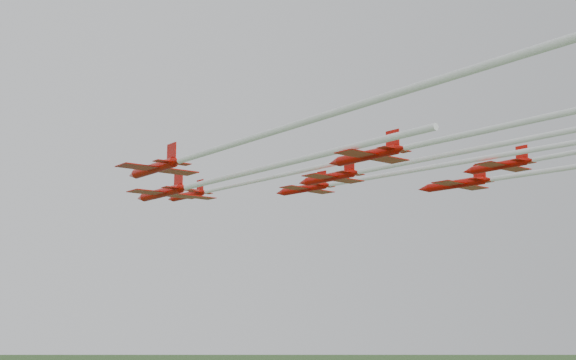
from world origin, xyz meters
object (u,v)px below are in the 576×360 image
object	(u,v)px
jet_row3_right	(562,169)
jet_lead	(254,181)
jet_row2_right	(382,175)
jet_row3_left	(235,143)
jet_row3_mid	(426,159)
jet_row2_left	(211,181)
jet_row4_left	(489,129)

from	to	relation	value
jet_row3_right	jet_lead	bearing A→B (deg)	129.61
jet_lead	jet_row3_right	distance (m)	39.23
jet_row2_right	jet_row3_left	bearing A→B (deg)	-160.63
jet_lead	jet_row3_mid	xyz separation A→B (m)	(9.82, -27.44, -1.48)
jet_row2_right	jet_row3_right	xyz separation A→B (m)	(19.52, -10.88, 0.30)
jet_row2_left	jet_row3_mid	world-z (taller)	jet_row3_mid
jet_row2_left	jet_row3_right	distance (m)	44.03
jet_lead	jet_row4_left	bearing A→B (deg)	-101.95
jet_row3_left	jet_row4_left	bearing A→B (deg)	-52.08
jet_lead	jet_row2_right	size ratio (longest dim) A/B	1.05
jet_row3_left	jet_row3_mid	size ratio (longest dim) A/B	1.05
jet_row3_right	jet_row4_left	size ratio (longest dim) A/B	1.16
jet_lead	jet_row3_mid	bearing A→B (deg)	-89.25
jet_row2_right	jet_row4_left	xyz separation A→B (m)	(-9.40, -36.76, -3.00)
jet_row3_left	jet_row4_left	xyz separation A→B (m)	(17.88, -12.75, -0.06)
jet_row2_right	jet_row3_mid	world-z (taller)	jet_row2_right
jet_row4_left	jet_row3_left	bearing A→B (deg)	125.40
jet_row3_left	jet_row3_right	xyz separation A→B (m)	(46.80, 13.12, 3.23)
jet_row2_right	jet_row3_mid	size ratio (longest dim) A/B	1.01
jet_lead	jet_row2_left	world-z (taller)	jet_lead
jet_row2_left	jet_row4_left	xyz separation A→B (m)	(14.26, -33.92, -0.31)
jet_lead	jet_row3_right	world-z (taller)	jet_row3_right
jet_row3_mid	jet_row4_left	bearing A→B (deg)	-123.54
jet_row2_left	jet_row2_right	distance (m)	23.99
jet_row2_left	jet_row3_right	world-z (taller)	jet_row3_right
jet_row3_mid	jet_row3_right	size ratio (longest dim) A/B	0.90
jet_row3_left	jet_row3_right	distance (m)	48.72
jet_row3_left	jet_row2_left	bearing A→B (deg)	63.72
jet_row2_right	jet_row4_left	bearing A→B (deg)	-126.33
jet_lead	jet_row3_mid	world-z (taller)	jet_lead
jet_row3_mid	jet_row3_right	xyz separation A→B (m)	(24.59, 8.59, 2.15)
jet_row3_left	jet_row4_left	world-z (taller)	jet_row3_left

